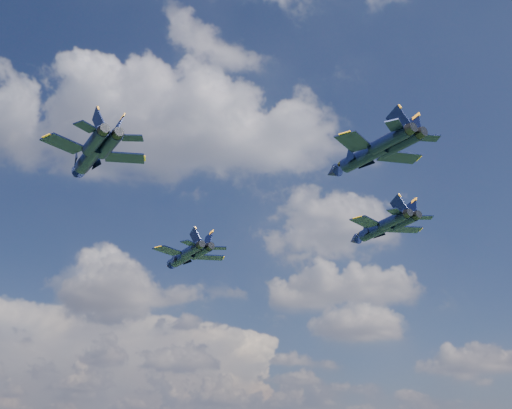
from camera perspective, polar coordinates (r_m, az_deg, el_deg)
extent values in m
cylinder|color=black|center=(103.89, -6.45, -4.67)|extent=(6.02, 8.52, 1.77)
cone|color=black|center=(108.90, -7.73, -5.39)|extent=(2.74, 3.05, 1.67)
ellipsoid|color=brown|center=(106.88, -7.18, -4.81)|extent=(2.26, 2.91, 0.81)
cube|color=black|center=(100.80, -7.80, -4.08)|extent=(4.78, 5.15, 0.18)
cube|color=black|center=(103.65, -4.21, -4.71)|extent=(4.85, 3.20, 0.18)
cube|color=black|center=(96.63, -6.01, -3.41)|extent=(2.49, 2.78, 0.14)
cube|color=black|center=(98.79, -3.33, -3.89)|extent=(2.42, 1.58, 0.14)
cube|color=black|center=(98.33, -5.41, -2.90)|extent=(2.08, 2.21, 2.96)
cube|color=black|center=(99.23, -4.28, -3.11)|extent=(1.67, 2.82, 2.96)
cylinder|color=black|center=(78.17, -14.57, 4.09)|extent=(5.98, 8.64, 1.79)
cone|color=black|center=(83.29, -15.70, 2.60)|extent=(2.74, 3.08, 1.69)
ellipsoid|color=brown|center=(81.29, -15.20, 3.57)|extent=(2.25, 2.95, 0.81)
cube|color=black|center=(75.69, -16.72, 5.19)|extent=(4.85, 5.18, 0.18)
cube|color=black|center=(77.33, -11.61, 4.11)|extent=(4.87, 3.17, 0.18)
cube|color=black|center=(71.29, -14.88, 6.70)|extent=(2.53, 2.81, 0.14)
cube|color=black|center=(72.55, -10.96, 5.83)|extent=(2.43, 1.56, 0.14)
cube|color=black|center=(72.94, -13.83, 7.16)|extent=(2.07, 2.26, 2.99)
cube|color=black|center=(73.46, -12.20, 6.79)|extent=(1.68, 2.86, 2.99)
cylinder|color=black|center=(96.13, 10.71, -2.21)|extent=(5.65, 8.74, 1.78)
cone|color=black|center=(100.43, 8.70, -3.17)|extent=(2.67, 3.06, 1.68)
ellipsoid|color=brown|center=(98.73, 9.53, -2.47)|extent=(2.16, 2.96, 0.81)
cube|color=black|center=(92.57, 9.72, -1.53)|extent=(4.92, 5.13, 0.18)
cube|color=black|center=(96.89, 13.09, -2.17)|extent=(4.77, 2.97, 0.18)
cube|color=black|center=(89.35, 12.24, -0.61)|extent=(2.58, 2.80, 0.14)
cube|color=black|center=(92.60, 14.70, -1.13)|extent=(2.40, 1.52, 0.14)
cube|color=black|center=(91.31, 12.58, -0.10)|extent=(1.96, 2.33, 2.98)
cube|color=black|center=(92.66, 13.61, -0.33)|extent=(1.65, 2.89, 2.98)
cylinder|color=black|center=(69.95, 9.65, 4.29)|extent=(5.97, 7.80, 1.65)
cone|color=black|center=(73.48, 6.80, 2.83)|extent=(2.63, 2.85, 1.56)
ellipsoid|color=brown|center=(72.14, 7.97, 3.81)|extent=(2.21, 2.69, 0.75)
cube|color=black|center=(66.69, 8.66, 5.56)|extent=(4.36, 4.84, 0.17)
cube|color=black|center=(70.98, 12.61, 4.12)|extent=(4.62, 3.20, 0.17)
cube|color=black|center=(64.26, 12.22, 6.91)|extent=(2.26, 2.60, 0.13)
cube|color=black|center=(67.51, 15.06, 5.74)|extent=(2.33, 1.59, 0.13)
cube|color=black|center=(66.21, 12.51, 7.31)|extent=(2.05, 1.97, 2.77)
cube|color=black|center=(67.56, 13.71, 6.81)|extent=(1.58, 2.59, 2.77)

